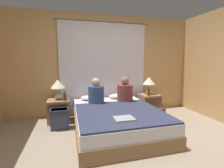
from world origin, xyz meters
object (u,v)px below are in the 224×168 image
at_px(lamp_left, 58,86).
at_px(beer_bottle_on_left_stand, 65,97).
at_px(pillow_left, 92,97).
at_px(lamp_right, 149,82).
at_px(nightstand_left, 59,111).
at_px(pillow_right, 120,96).
at_px(laptop_on_bed, 124,118).
at_px(handbag_on_floor, 158,113).
at_px(beer_bottle_on_right_stand, 149,92).
at_px(backpack_on_floor, 60,118).
at_px(person_right_in_bed, 125,92).
at_px(nightstand_right, 149,104).
at_px(person_left_in_bed, 96,93).
at_px(bed, 116,119).

distance_m(lamp_left, beer_bottle_on_left_stand, 0.32).
distance_m(pillow_left, beer_bottle_on_left_stand, 0.67).
bearing_deg(lamp_right, pillow_left, 178.10).
distance_m(lamp_right, beer_bottle_on_left_stand, 2.11).
relative_size(lamp_left, lamp_right, 1.00).
distance_m(nightstand_left, pillow_left, 0.81).
xyz_separation_m(nightstand_left, pillow_right, (1.46, 0.10, 0.23)).
height_order(laptop_on_bed, handbag_on_floor, laptop_on_bed).
height_order(lamp_right, pillow_left, lamp_right).
bearing_deg(beer_bottle_on_right_stand, backpack_on_floor, -171.97).
relative_size(pillow_left, laptop_on_bed, 1.78).
bearing_deg(person_right_in_bed, pillow_right, 91.52).
bearing_deg(lamp_right, handbag_on_floor, -85.97).
relative_size(lamp_right, laptop_on_bed, 1.42).
bearing_deg(pillow_left, beer_bottle_on_right_stand, -9.29).
xyz_separation_m(lamp_right, pillow_left, (-1.46, 0.05, -0.33)).
distance_m(pillow_left, backpack_on_floor, 0.94).
xyz_separation_m(lamp_left, pillow_left, (0.77, 0.05, -0.33)).
relative_size(nightstand_left, beer_bottle_on_right_stand, 2.28).
xyz_separation_m(pillow_left, backpack_on_floor, (-0.73, -0.52, -0.26)).
distance_m(pillow_right, beer_bottle_on_right_stand, 0.72).
bearing_deg(person_right_in_bed, beer_bottle_on_right_stand, 10.90).
xyz_separation_m(nightstand_right, lamp_left, (-2.23, 0.05, 0.56)).
height_order(pillow_right, handbag_on_floor, pillow_right).
relative_size(nightstand_right, beer_bottle_on_left_stand, 2.22).
bearing_deg(nightstand_right, lamp_right, 90.00).
xyz_separation_m(lamp_right, handbag_on_floor, (0.03, -0.43, -0.69)).
xyz_separation_m(lamp_left, lamp_right, (2.23, 0.00, 0.00)).
height_order(lamp_right, laptop_on_bed, lamp_right).
relative_size(person_left_in_bed, handbag_on_floor, 1.44).
bearing_deg(pillow_right, beer_bottle_on_right_stand, -18.36).
height_order(lamp_left, laptop_on_bed, lamp_left).
bearing_deg(beer_bottle_on_left_stand, beer_bottle_on_right_stand, 0.00).
bearing_deg(beer_bottle_on_right_stand, person_right_in_bed, -169.10).
height_order(beer_bottle_on_left_stand, beer_bottle_on_right_stand, beer_bottle_on_left_stand).
bearing_deg(lamp_left, bed, -35.76).
height_order(nightstand_right, beer_bottle_on_left_stand, beer_bottle_on_left_stand).
height_order(lamp_right, person_left_in_bed, person_left_in_bed).
bearing_deg(person_left_in_bed, pillow_left, 95.92).
relative_size(person_left_in_bed, backpack_on_floor, 1.40).
xyz_separation_m(bed, handbag_on_floor, (1.15, 0.37, -0.08)).
xyz_separation_m(bed, pillow_left, (-0.35, 0.85, 0.27)).
bearing_deg(backpack_on_floor, lamp_left, 94.22).
distance_m(pillow_right, person_right_in_bed, 0.39).
xyz_separation_m(beer_bottle_on_left_stand, backpack_on_floor, (-0.11, -0.30, -0.36)).
distance_m(lamp_left, handbag_on_floor, 2.40).
bearing_deg(person_right_in_bed, handbag_on_floor, -9.05).
bearing_deg(person_left_in_bed, handbag_on_floor, -4.92).
xyz_separation_m(nightstand_left, backpack_on_floor, (0.03, -0.42, -0.02)).
xyz_separation_m(laptop_on_bed, backpack_on_floor, (-1.02, 0.97, -0.23)).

